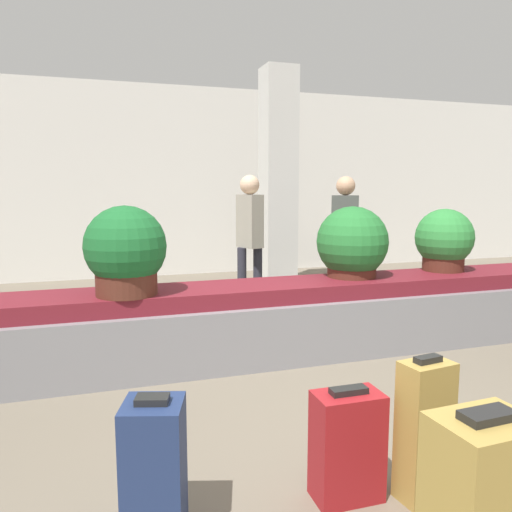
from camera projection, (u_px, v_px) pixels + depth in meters
ground_plane at (336, 441)px, 2.99m from camera, size 18.00×18.00×0.00m
back_wall at (175, 182)px, 8.50m from camera, size 18.00×0.06×3.20m
carousel at (256, 322)px, 4.43m from camera, size 7.13×0.78×0.66m
pillar at (278, 181)px, 7.25m from camera, size 0.46×0.46×3.20m
suitcase_0 at (424, 430)px, 2.40m from camera, size 0.26×0.19×0.72m
suitcase_1 at (347, 446)px, 2.41m from camera, size 0.33×0.20×0.56m
suitcase_3 at (154, 473)px, 2.10m from camera, size 0.31×0.30×0.65m
potted_plant_0 at (126, 252)px, 3.91m from camera, size 0.64×0.64×0.71m
potted_plant_1 at (352, 245)px, 4.71m from camera, size 0.68×0.68×0.68m
potted_plant_2 at (444, 241)px, 5.06m from camera, size 0.58×0.58×0.63m
traveler_0 at (250, 231)px, 5.95m from camera, size 0.31×0.36×1.65m
traveler_1 at (345, 231)px, 6.08m from camera, size 0.37×0.32×1.64m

